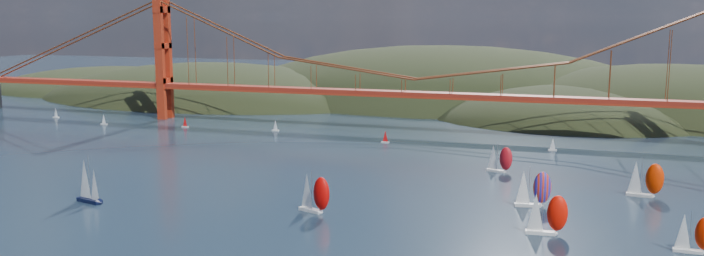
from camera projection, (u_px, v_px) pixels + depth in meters
name	position (u px, v px, depth m)	size (l,w,h in m)	color
headlands	(539.00, 130.00, 365.63)	(725.00, 225.00, 96.00)	black
bridge	(412.00, 54.00, 281.02)	(552.00, 12.00, 55.00)	maroon
sloop_navy	(88.00, 182.00, 176.28)	(8.25, 5.47, 12.26)	black
racer_0	(314.00, 193.00, 167.14)	(9.36, 6.02, 10.47)	white
racer_1	(546.00, 213.00, 150.03)	(9.01, 3.96, 10.22)	white
racer_2	(694.00, 233.00, 138.37)	(7.67, 3.10, 8.84)	silver
racer_3	(645.00, 179.00, 181.64)	(9.22, 3.96, 10.48)	silver
racer_5	(499.00, 158.00, 210.63)	(8.19, 4.59, 9.18)	silver
racer_rwb	(532.00, 188.00, 172.13)	(9.18, 4.76, 10.30)	silver
distant_boat_0	(56.00, 113.00, 324.79)	(3.00, 2.00, 4.70)	silver
distant_boat_1	(104.00, 119.00, 304.21)	(3.00, 2.00, 4.70)	silver
distant_boat_2	(185.00, 122.00, 296.80)	(3.00, 2.00, 4.70)	silver
distant_boat_3	(275.00, 125.00, 286.76)	(3.00, 2.00, 4.70)	silver
distant_boat_8	(553.00, 144.00, 244.57)	(3.00, 2.00, 4.70)	silver
distant_boat_9	(385.00, 137.00, 260.16)	(3.00, 2.00, 4.70)	silver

